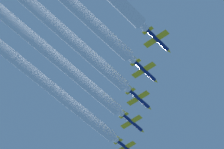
% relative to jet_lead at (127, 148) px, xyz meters
% --- Properties ---
extents(jet_lead, '(7.99, 11.64, 2.80)m').
position_rel_jet_lead_xyz_m(jet_lead, '(0.00, 0.00, 0.00)').
color(jet_lead, navy).
extents(jet_second_echelon, '(7.99, 11.64, 2.80)m').
position_rel_jet_lead_xyz_m(jet_second_echelon, '(9.82, -8.81, -0.62)').
color(jet_second_echelon, navy).
extents(jet_third_echelon, '(7.99, 11.64, 2.80)m').
position_rel_jet_lead_xyz_m(jet_third_echelon, '(18.98, -16.66, -1.93)').
color(jet_third_echelon, navy).
extents(jet_fourth_echelon, '(7.99, 11.64, 2.80)m').
position_rel_jet_lead_xyz_m(jet_fourth_echelon, '(28.45, -25.84, -3.68)').
color(jet_fourth_echelon, navy).
extents(jet_fifth_echelon, '(7.99, 11.64, 2.80)m').
position_rel_jet_lead_xyz_m(jet_fifth_echelon, '(38.91, -33.29, -4.62)').
color(jet_fifth_echelon, navy).
extents(smoke_trail_lead, '(3.69, 60.03, 3.69)m').
position_rel_jet_lead_xyz_m(smoke_trail_lead, '(0.00, -35.34, -0.03)').
color(smoke_trail_lead, white).
extents(smoke_trail_second_echelon, '(3.69, 67.40, 3.69)m').
position_rel_jet_lead_xyz_m(smoke_trail_second_echelon, '(9.82, -47.82, -0.65)').
color(smoke_trail_second_echelon, white).
extents(smoke_trail_third_echelon, '(3.69, 61.88, 3.69)m').
position_rel_jet_lead_xyz_m(smoke_trail_third_echelon, '(18.98, -52.92, -1.96)').
color(smoke_trail_third_echelon, white).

